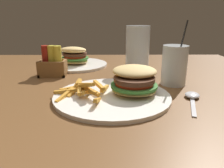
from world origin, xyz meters
TOP-DOWN VIEW (x-y plane):
  - dining_table at (0.00, 0.00)m, footprint 1.25×1.12m
  - meal_plate_near at (0.04, -0.12)m, footprint 0.31×0.31m
  - beer_glass at (0.11, 0.15)m, footprint 0.09×0.09m
  - juice_glass at (0.21, 0.00)m, footprint 0.08×0.08m
  - spoon at (0.23, -0.13)m, footprint 0.07×0.15m
  - meal_plate_far at (-0.15, 0.27)m, footprint 0.28×0.28m
  - condiment_caddy at (-0.20, 0.11)m, footprint 0.10×0.07m

SIDE VIEW (x-z plane):
  - dining_table at x=0.00m, z-range 0.27..1.02m
  - spoon at x=0.23m, z-range 0.75..0.76m
  - meal_plate_near at x=0.04m, z-range 0.73..0.81m
  - meal_plate_far at x=-0.15m, z-range 0.73..0.82m
  - condiment_caddy at x=-0.20m, z-range 0.73..0.84m
  - juice_glass at x=0.21m, z-range 0.70..0.90m
  - beer_glass at x=0.11m, z-range 0.74..0.92m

